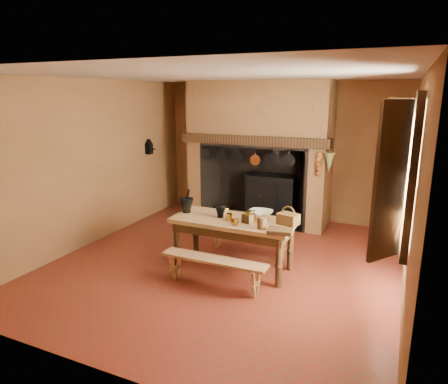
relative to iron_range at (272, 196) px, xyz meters
name	(u,v)px	position (x,y,z in m)	size (l,w,h in m)	color
floor	(226,263)	(0.04, -2.45, -0.48)	(5.50, 5.50, 0.00)	maroon
ceiling	(226,75)	(0.04, -2.45, 2.32)	(5.50, 5.50, 0.00)	silver
back_wall	(280,151)	(0.04, 0.30, 0.92)	(5.00, 0.02, 2.80)	#92613A
wall_left	(93,162)	(-2.46, -2.45, 0.92)	(0.02, 5.50, 2.80)	#92613A
wall_right	(413,191)	(2.54, -2.45, 0.92)	(0.02, 5.50, 2.80)	#92613A
wall_front	(96,232)	(0.04, -5.20, 0.92)	(5.00, 0.02, 2.80)	#92613A
chimney_breast	(260,132)	(-0.26, -0.14, 1.33)	(2.95, 0.96, 2.80)	#92613A
iron_range	(272,196)	(0.00, 0.00, 0.00)	(1.12, 0.55, 1.60)	black
hearth_pans	(223,211)	(-1.01, -0.23, -0.39)	(0.51, 0.62, 0.20)	#B48429
hanging_pans	(248,158)	(-0.30, -0.64, 0.88)	(1.92, 0.29, 0.27)	black
onion_string	(319,165)	(1.04, -0.66, 0.85)	(0.12, 0.10, 0.46)	#9C4D1C
herb_bunch	(329,162)	(1.22, -0.66, 0.90)	(0.20, 0.20, 0.35)	brown
window	(402,171)	(2.39, -2.85, 1.22)	(0.39, 1.75, 1.76)	white
wall_coffee_mill	(149,146)	(-2.38, -0.90, 1.03)	(0.23, 0.16, 0.31)	black
work_table	(233,227)	(0.22, -2.58, 0.17)	(1.78, 0.79, 0.77)	tan
bench_front	(214,266)	(0.22, -3.24, -0.17)	(1.48, 0.26, 0.42)	tan
bench_back	(249,235)	(0.22, -1.91, -0.19)	(1.41, 0.25, 0.40)	tan
mortar_large	(187,205)	(-0.57, -2.56, 0.41)	(0.22, 0.22, 0.37)	black
mortar_small	(220,211)	(0.01, -2.57, 0.38)	(0.16, 0.16, 0.27)	black
coffee_grinder	(248,217)	(0.47, -2.65, 0.36)	(0.19, 0.16, 0.20)	#342310
brass_mug_a	(229,217)	(0.18, -2.65, 0.34)	(0.09, 0.09, 0.10)	#B48429
brass_mug_b	(252,216)	(0.48, -2.49, 0.34)	(0.09, 0.09, 0.10)	#B48429
mixing_bowl	(260,214)	(0.54, -2.30, 0.33)	(0.36, 0.36, 0.09)	beige
stoneware_crock	(262,223)	(0.73, -2.81, 0.37)	(0.13, 0.13, 0.16)	#53391E
glass_jar	(259,218)	(0.61, -2.57, 0.35)	(0.08, 0.08, 0.13)	beige
wicker_basket	(288,218)	(1.01, -2.48, 0.37)	(0.32, 0.27, 0.27)	#502F18
wooden_tray	(280,231)	(1.01, -2.88, 0.31)	(0.32, 0.23, 0.05)	#342310
brass_cup	(235,222)	(0.34, -2.83, 0.33)	(0.11, 0.11, 0.09)	#B48429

